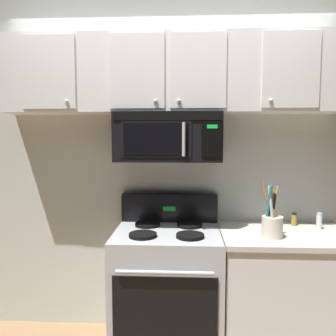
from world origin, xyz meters
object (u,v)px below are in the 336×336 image
utensil_crock_cream (272,223)px  spice_jar (294,219)px  salt_shaker (319,221)px  stove_range (168,289)px  over_range_microwave (168,137)px

utensil_crock_cream → spice_jar: (0.25, 0.32, -0.05)m
salt_shaker → spice_jar: size_ratio=1.19×
salt_shaker → spice_jar: salt_shaker is taller
stove_range → over_range_microwave: over_range_microwave is taller
stove_range → spice_jar: stove_range is taller
stove_range → salt_shaker: stove_range is taller
utensil_crock_cream → over_range_microwave: bearing=161.8°
salt_shaker → stove_range: bearing=-174.1°
utensil_crock_cream → salt_shaker: utensil_crock_cream is taller
stove_range → utensil_crock_cream: size_ratio=2.94×
utensil_crock_cream → spice_jar: size_ratio=3.80×
stove_range → utensil_crock_cream: utensil_crock_cream is taller
spice_jar → utensil_crock_cream: bearing=-127.6°
over_range_microwave → spice_jar: (0.96, 0.09, -0.63)m
over_range_microwave → spice_jar: bearing=5.3°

